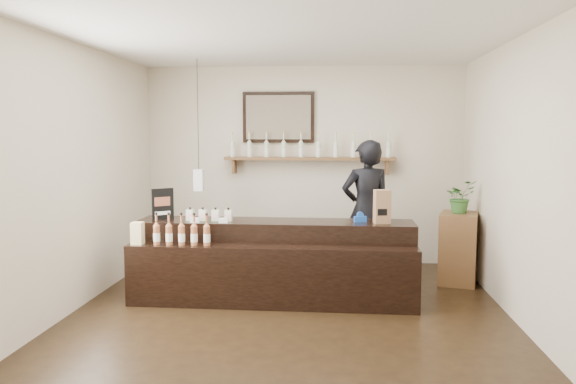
# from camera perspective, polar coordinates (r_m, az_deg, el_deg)

# --- Properties ---
(ground) EXTENTS (5.00, 5.00, 0.00)m
(ground) POSITION_cam_1_polar(r_m,az_deg,el_deg) (5.85, 0.02, -12.51)
(ground) COLOR black
(ground) RESTS_ON ground
(room_shell) EXTENTS (5.00, 5.00, 5.00)m
(room_shell) POSITION_cam_1_polar(r_m,az_deg,el_deg) (5.55, 0.02, 4.42)
(room_shell) COLOR beige
(room_shell) RESTS_ON ground
(back_wall_decor) EXTENTS (2.66, 0.96, 1.69)m
(back_wall_decor) POSITION_cam_1_polar(r_m,az_deg,el_deg) (7.93, 0.34, 5.30)
(back_wall_decor) COLOR brown
(back_wall_decor) RESTS_ON ground
(counter) EXTENTS (3.12, 0.86, 1.02)m
(counter) POSITION_cam_1_polar(r_m,az_deg,el_deg) (6.32, -1.52, -7.24)
(counter) COLOR black
(counter) RESTS_ON ground
(promo_sign) EXTENTS (0.21, 0.17, 0.36)m
(promo_sign) POSITION_cam_1_polar(r_m,az_deg,el_deg) (6.56, -12.61, -1.20)
(promo_sign) COLOR black
(promo_sign) RESTS_ON counter
(paper_bag) EXTENTS (0.19, 0.16, 0.37)m
(paper_bag) POSITION_cam_1_polar(r_m,az_deg,el_deg) (6.22, 9.53, -1.48)
(paper_bag) COLOR #976B49
(paper_bag) RESTS_ON counter
(tape_dispenser) EXTENTS (0.15, 0.09, 0.12)m
(tape_dispenser) POSITION_cam_1_polar(r_m,az_deg,el_deg) (6.30, 7.35, -2.64)
(tape_dispenser) COLOR #194EB4
(tape_dispenser) RESTS_ON counter
(side_cabinet) EXTENTS (0.58, 0.70, 0.87)m
(side_cabinet) POSITION_cam_1_polar(r_m,az_deg,el_deg) (7.32, 16.92, -5.44)
(side_cabinet) COLOR brown
(side_cabinet) RESTS_ON ground
(potted_plant) EXTENTS (0.47, 0.45, 0.41)m
(potted_plant) POSITION_cam_1_polar(r_m,az_deg,el_deg) (7.23, 17.08, -0.46)
(potted_plant) COLOR #326629
(potted_plant) RESTS_ON side_cabinet
(shopkeeper) EXTENTS (0.84, 0.67, 2.00)m
(shopkeeper) POSITION_cam_1_polar(r_m,az_deg,el_deg) (7.14, 7.96, -0.93)
(shopkeeper) COLOR black
(shopkeeper) RESTS_ON ground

